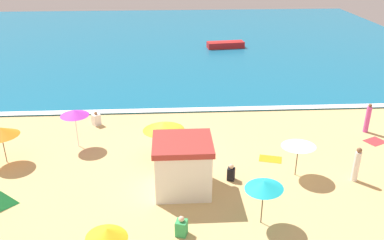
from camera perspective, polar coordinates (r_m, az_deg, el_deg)
ground_plane at (r=22.96m, az=-3.54°, el=-4.95°), size 60.00×60.00×0.00m
ocean_water at (r=49.31m, az=-3.59°, el=11.21°), size 60.00×44.00×0.10m
wave_breaker_foam at (r=28.58m, az=-3.56°, el=1.42°), size 57.00×0.70×0.01m
lifeguard_cabana at (r=19.30m, az=-1.33°, el=-6.43°), size 2.81×2.61×2.65m
beach_umbrella_1 at (r=17.09m, az=10.16°, el=-9.04°), size 1.70×1.68×2.16m
beach_umbrella_2 at (r=15.01m, az=-11.98°, el=-15.41°), size 1.75×1.73×2.01m
beach_umbrella_3 at (r=23.65m, az=-25.50°, el=-1.51°), size 2.59×2.58×2.14m
beach_umbrella_5 at (r=23.91m, az=-16.32°, el=0.96°), size 2.11×2.11×2.30m
beach_umbrella_6 at (r=21.89m, az=-4.07°, el=-0.89°), size 3.21×3.21×2.16m
beach_umbrella_7 at (r=20.89m, az=14.90°, el=-3.20°), size 2.43×2.43×2.05m
beachgoer_0 at (r=17.12m, az=-1.50°, el=-14.92°), size 0.57×0.57×0.92m
beachgoer_2 at (r=20.59m, az=5.56°, el=-7.45°), size 0.46×0.46×0.91m
beachgoer_3 at (r=21.81m, az=22.29°, el=-5.90°), size 0.44×0.44×1.86m
beachgoer_6 at (r=27.49m, az=23.63°, el=0.19°), size 0.36×0.36×1.91m
beachgoer_7 at (r=27.08m, az=-13.41°, el=0.09°), size 0.66×0.66×0.94m
beach_towel_1 at (r=22.91m, az=11.04°, el=-5.45°), size 1.40×1.09×0.01m
beach_towel_2 at (r=26.76m, az=24.51°, el=-2.78°), size 1.43×1.33×0.01m
small_boat_0 at (r=45.58m, az=4.77°, el=10.58°), size 4.19×1.78×0.67m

